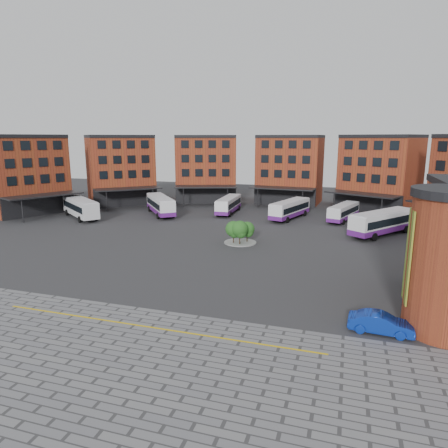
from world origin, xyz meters
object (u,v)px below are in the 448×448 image
(bus_a, at_px, (80,207))
(blue_car, at_px, (381,323))
(bus_e, at_px, (344,212))
(bus_f, at_px, (383,222))
(bus_d, at_px, (290,209))
(bus_b, at_px, (160,205))
(bus_c, at_px, (229,205))
(tree_island, at_px, (240,231))

(bus_a, height_order, blue_car, bus_a)
(bus_e, height_order, bus_f, bus_f)
(bus_a, distance_m, bus_d, 37.16)
(bus_a, bearing_deg, bus_b, -22.79)
(bus_d, xyz_separation_m, bus_f, (14.71, -8.20, 0.18))
(bus_b, xyz_separation_m, bus_c, (11.67, 5.10, -0.21))
(bus_d, distance_m, bus_f, 16.84)
(bus_d, bearing_deg, tree_island, -84.46)
(blue_car, bearing_deg, bus_a, 61.77)
(bus_b, distance_m, bus_c, 12.74)
(bus_b, distance_m, bus_e, 32.85)
(tree_island, relative_size, bus_a, 0.38)
(blue_car, bearing_deg, tree_island, 41.27)
(blue_car, bearing_deg, bus_b, 47.79)
(bus_c, bearing_deg, bus_b, -158.78)
(tree_island, distance_m, blue_car, 26.91)
(bus_c, relative_size, bus_d, 0.93)
(bus_c, height_order, bus_d, bus_d)
(bus_d, xyz_separation_m, blue_car, (12.43, -40.47, -0.98))
(bus_a, relative_size, bus_f, 0.97)
(tree_island, xyz_separation_m, bus_a, (-31.68, 8.65, 0.23))
(bus_f, bearing_deg, bus_b, -150.50)
(bus_a, xyz_separation_m, blue_car, (48.07, -29.97, -1.29))
(bus_b, height_order, bus_e, bus_b)
(bus_a, xyz_separation_m, bus_c, (23.82, 12.23, -0.40))
(bus_a, height_order, bus_c, bus_a)
(tree_island, distance_m, bus_e, 23.94)
(bus_c, distance_m, bus_e, 20.91)
(blue_car, bearing_deg, bus_f, -0.33)
(tree_island, height_order, bus_a, bus_a)
(tree_island, xyz_separation_m, bus_e, (13.04, 20.07, -0.27))
(bus_a, bearing_deg, bus_d, -36.79)
(bus_c, bearing_deg, bus_e, -4.59)
(bus_a, bearing_deg, tree_island, -68.48)
(bus_a, bearing_deg, blue_car, -85.15)
(blue_car, bearing_deg, bus_c, 33.59)
(bus_c, bearing_deg, blue_car, -62.49)
(bus_b, bearing_deg, tree_island, -77.67)
(tree_island, relative_size, bus_d, 0.38)
(bus_f, bearing_deg, bus_e, 158.40)
(tree_island, height_order, bus_d, tree_island)
(bus_a, distance_m, blue_car, 56.66)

